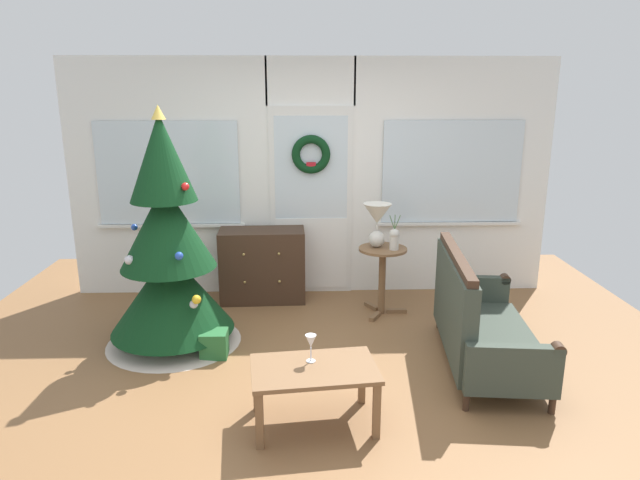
{
  "coord_description": "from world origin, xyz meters",
  "views": [
    {
      "loc": [
        -0.09,
        -4.01,
        2.23
      ],
      "look_at": [
        0.05,
        0.55,
        1.0
      ],
      "focal_mm": 31.74,
      "sensor_mm": 36.0,
      "label": 1
    }
  ],
  "objects_px": {
    "coffee_table": "(314,376)",
    "wine_glass": "(311,342)",
    "gift_box": "(214,344)",
    "flower_vase": "(394,238)",
    "side_table": "(382,267)",
    "settee_sofa": "(476,322)",
    "table_lamp": "(377,219)",
    "christmas_tree": "(169,259)",
    "dresser_cabinet": "(263,265)"
  },
  "relations": [
    {
      "from": "christmas_tree",
      "to": "gift_box",
      "type": "xyz_separation_m",
      "value": [
        0.41,
        -0.3,
        -0.67
      ]
    },
    {
      "from": "christmas_tree",
      "to": "settee_sofa",
      "type": "height_order",
      "value": "christmas_tree"
    },
    {
      "from": "side_table",
      "to": "settee_sofa",
      "type": "bearing_deg",
      "value": -60.84
    },
    {
      "from": "christmas_tree",
      "to": "side_table",
      "type": "distance_m",
      "value": 2.08
    },
    {
      "from": "settee_sofa",
      "to": "dresser_cabinet",
      "type": "bearing_deg",
      "value": 140.23
    },
    {
      "from": "dresser_cabinet",
      "to": "wine_glass",
      "type": "bearing_deg",
      "value": -78.1
    },
    {
      "from": "dresser_cabinet",
      "to": "flower_vase",
      "type": "xyz_separation_m",
      "value": [
        1.33,
        -0.49,
        0.42
      ]
    },
    {
      "from": "dresser_cabinet",
      "to": "flower_vase",
      "type": "height_order",
      "value": "flower_vase"
    },
    {
      "from": "settee_sofa",
      "to": "coffee_table",
      "type": "bearing_deg",
      "value": -148.3
    },
    {
      "from": "side_table",
      "to": "flower_vase",
      "type": "xyz_separation_m",
      "value": [
        0.1,
        -0.06,
        0.32
      ]
    },
    {
      "from": "settee_sofa",
      "to": "side_table",
      "type": "height_order",
      "value": "settee_sofa"
    },
    {
      "from": "coffee_table",
      "to": "wine_glass",
      "type": "height_order",
      "value": "wine_glass"
    },
    {
      "from": "settee_sofa",
      "to": "gift_box",
      "type": "height_order",
      "value": "settee_sofa"
    },
    {
      "from": "wine_glass",
      "to": "gift_box",
      "type": "height_order",
      "value": "wine_glass"
    },
    {
      "from": "dresser_cabinet",
      "to": "wine_glass",
      "type": "xyz_separation_m",
      "value": [
        0.48,
        -2.29,
        0.18
      ]
    },
    {
      "from": "wine_glass",
      "to": "gift_box",
      "type": "relative_size",
      "value": 0.86
    },
    {
      "from": "dresser_cabinet",
      "to": "christmas_tree",
      "type": "bearing_deg",
      "value": -125.29
    },
    {
      "from": "christmas_tree",
      "to": "flower_vase",
      "type": "height_order",
      "value": "christmas_tree"
    },
    {
      "from": "christmas_tree",
      "to": "dresser_cabinet",
      "type": "relative_size",
      "value": 2.3
    },
    {
      "from": "dresser_cabinet",
      "to": "side_table",
      "type": "xyz_separation_m",
      "value": [
        1.23,
        -0.43,
        0.1
      ]
    },
    {
      "from": "christmas_tree",
      "to": "settee_sofa",
      "type": "xyz_separation_m",
      "value": [
        2.59,
        -0.5,
        -0.41
      ]
    },
    {
      "from": "flower_vase",
      "to": "christmas_tree",
      "type": "bearing_deg",
      "value": -164.93
    },
    {
      "from": "christmas_tree",
      "to": "side_table",
      "type": "relative_size",
      "value": 3.03
    },
    {
      "from": "dresser_cabinet",
      "to": "table_lamp",
      "type": "xyz_separation_m",
      "value": [
        1.17,
        -0.39,
        0.59
      ]
    },
    {
      "from": "coffee_table",
      "to": "dresser_cabinet",
      "type": "bearing_deg",
      "value": 101.98
    },
    {
      "from": "dresser_cabinet",
      "to": "coffee_table",
      "type": "distance_m",
      "value": 2.43
    },
    {
      "from": "christmas_tree",
      "to": "coffee_table",
      "type": "height_order",
      "value": "christmas_tree"
    },
    {
      "from": "settee_sofa",
      "to": "flower_vase",
      "type": "xyz_separation_m",
      "value": [
        -0.52,
        1.06,
        0.43
      ]
    },
    {
      "from": "settee_sofa",
      "to": "table_lamp",
      "type": "xyz_separation_m",
      "value": [
        -0.68,
        1.16,
        0.6
      ]
    },
    {
      "from": "flower_vase",
      "to": "gift_box",
      "type": "bearing_deg",
      "value": -152.82
    },
    {
      "from": "dresser_cabinet",
      "to": "settee_sofa",
      "type": "xyz_separation_m",
      "value": [
        1.85,
        -1.54,
        -0.01
      ]
    },
    {
      "from": "settee_sofa",
      "to": "flower_vase",
      "type": "relative_size",
      "value": 4.65
    },
    {
      "from": "flower_vase",
      "to": "gift_box",
      "type": "distance_m",
      "value": 1.99
    },
    {
      "from": "coffee_table",
      "to": "wine_glass",
      "type": "relative_size",
      "value": 4.59
    },
    {
      "from": "settee_sofa",
      "to": "table_lamp",
      "type": "relative_size",
      "value": 3.7
    },
    {
      "from": "flower_vase",
      "to": "wine_glass",
      "type": "distance_m",
      "value": 2.01
    },
    {
      "from": "table_lamp",
      "to": "flower_vase",
      "type": "distance_m",
      "value": 0.25
    },
    {
      "from": "table_lamp",
      "to": "coffee_table",
      "type": "height_order",
      "value": "table_lamp"
    },
    {
      "from": "settee_sofa",
      "to": "side_table",
      "type": "relative_size",
      "value": 2.35
    },
    {
      "from": "flower_vase",
      "to": "side_table",
      "type": "bearing_deg",
      "value": 149.04
    },
    {
      "from": "dresser_cabinet",
      "to": "flower_vase",
      "type": "bearing_deg",
      "value": -20.06
    },
    {
      "from": "side_table",
      "to": "table_lamp",
      "type": "relative_size",
      "value": 1.58
    },
    {
      "from": "christmas_tree",
      "to": "flower_vase",
      "type": "xyz_separation_m",
      "value": [
        2.07,
        0.56,
        0.03
      ]
    },
    {
      "from": "side_table",
      "to": "gift_box",
      "type": "relative_size",
      "value": 3.06
    },
    {
      "from": "dresser_cabinet",
      "to": "side_table",
      "type": "bearing_deg",
      "value": -19.09
    },
    {
      "from": "side_table",
      "to": "wine_glass",
      "type": "bearing_deg",
      "value": -111.79
    },
    {
      "from": "wine_glass",
      "to": "dresser_cabinet",
      "type": "bearing_deg",
      "value": 101.9
    },
    {
      "from": "table_lamp",
      "to": "flower_vase",
      "type": "xyz_separation_m",
      "value": [
        0.16,
        -0.1,
        -0.17
      ]
    },
    {
      "from": "coffee_table",
      "to": "wine_glass",
      "type": "distance_m",
      "value": 0.22
    },
    {
      "from": "coffee_table",
      "to": "christmas_tree",
      "type": "bearing_deg",
      "value": 132.97
    }
  ]
}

